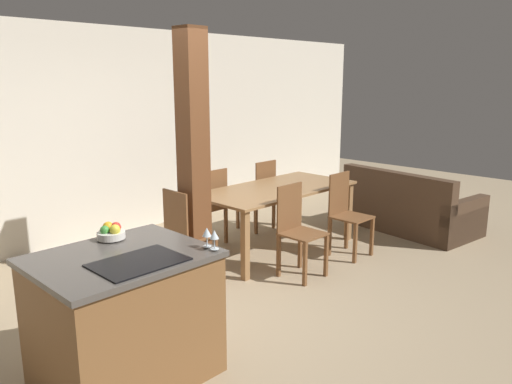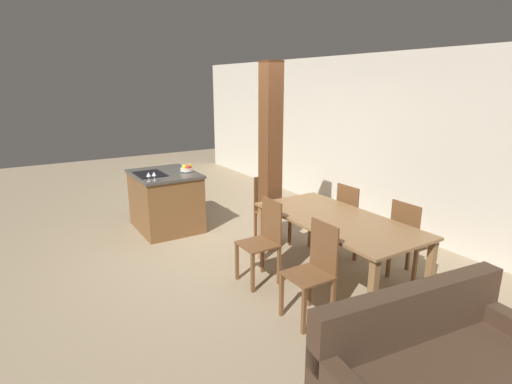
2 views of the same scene
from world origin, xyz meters
TOP-DOWN VIEW (x-y plane):
  - ground_plane at (0.00, 0.00)m, footprint 16.00×16.00m
  - wall_back at (0.00, 2.71)m, footprint 11.20×0.08m
  - kitchen_island at (-1.24, -0.33)m, footprint 1.13×0.92m
  - fruit_bowl at (-1.11, -0.00)m, footprint 0.20×0.20m
  - wine_glass_near at (-0.75, -0.72)m, footprint 0.06×0.06m
  - wine_glass_middle at (-0.75, -0.64)m, footprint 0.06×0.06m
  - dining_table at (1.49, 0.73)m, footprint 2.00×0.97m
  - dining_chair_near_left at (1.04, 0.02)m, footprint 0.40×0.40m
  - dining_chair_near_right at (1.94, 0.02)m, footprint 0.40×0.40m
  - dining_chair_far_left at (1.04, 1.44)m, footprint 0.40×0.40m
  - dining_chair_far_right at (1.94, 1.44)m, footprint 0.40×0.40m
  - dining_chair_head_end at (0.12, 0.73)m, footprint 0.40×0.40m
  - couch at (3.40, -0.04)m, footprint 1.14×1.80m
  - timber_post at (0.20, 0.68)m, footprint 0.24×0.24m

SIDE VIEW (x-z plane):
  - ground_plane at x=0.00m, z-range 0.00..0.00m
  - couch at x=3.40m, z-range -0.15..0.70m
  - kitchen_island at x=-1.24m, z-range 0.00..0.92m
  - dining_chair_near_left at x=1.04m, z-range 0.03..1.00m
  - dining_chair_near_right at x=1.94m, z-range 0.03..1.00m
  - dining_chair_far_left at x=1.04m, z-range 0.03..1.00m
  - dining_chair_far_right at x=1.94m, z-range 0.03..1.00m
  - dining_chair_head_end at x=0.12m, z-range 0.03..1.00m
  - dining_table at x=1.49m, z-range 0.29..1.07m
  - fruit_bowl at x=-1.11m, z-range 0.91..1.02m
  - wine_glass_near at x=-0.75m, z-range 0.95..1.09m
  - wine_glass_middle at x=-0.75m, z-range 0.95..1.09m
  - timber_post at x=0.20m, z-range 0.00..2.53m
  - wall_back at x=0.00m, z-range 0.00..2.70m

